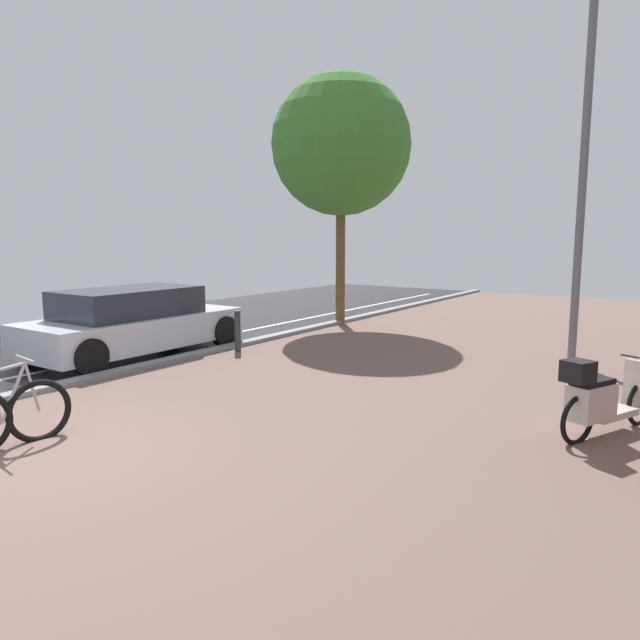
{
  "coord_description": "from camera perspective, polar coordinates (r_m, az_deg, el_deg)",
  "views": [
    {
      "loc": [
        5.64,
        -2.98,
        2.27
      ],
      "look_at": [
        1.52,
        3.03,
        1.2
      ],
      "focal_mm": 32.76,
      "sensor_mm": 36.0,
      "label": 1
    }
  ],
  "objects": [
    {
      "name": "bollard_far",
      "position": [
        11.52,
        -8.05,
        -1.09
      ],
      "size": [
        0.12,
        0.12,
        0.81
      ],
      "color": "#38383D",
      "rests_on": "ground"
    },
    {
      "name": "lamp_post",
      "position": [
        11.16,
        24.4,
        14.4
      ],
      "size": [
        0.2,
        0.52,
        6.53
      ],
      "color": "slate",
      "rests_on": "ground"
    },
    {
      "name": "scooter_mid",
      "position": [
        7.38,
        25.8,
        -6.92
      ],
      "size": [
        0.93,
        1.67,
        0.96
      ],
      "color": "black",
      "rests_on": "ground"
    },
    {
      "name": "ground",
      "position": [
        5.65,
        -19.26,
        -16.12
      ],
      "size": [
        21.0,
        40.0,
        0.13
      ],
      "color": "black"
    },
    {
      "name": "bicycle_foreground",
      "position": [
        7.19,
        -28.65,
        -7.89
      ],
      "size": [
        0.74,
        1.35,
        1.09
      ],
      "color": "black",
      "rests_on": "ground"
    },
    {
      "name": "parked_car_near",
      "position": [
        11.67,
        -17.82,
        -0.22
      ],
      "size": [
        1.9,
        4.15,
        1.27
      ],
      "color": "silver",
      "rests_on": "ground"
    },
    {
      "name": "street_tree",
      "position": [
        15.13,
        2.07,
        16.67
      ],
      "size": [
        3.48,
        3.48,
        6.22
      ],
      "color": "brown",
      "rests_on": "ground"
    }
  ]
}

